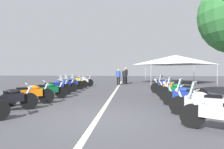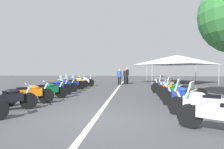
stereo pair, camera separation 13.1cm
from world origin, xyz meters
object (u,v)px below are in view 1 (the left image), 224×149
at_px(motorcycle_left_row_4, 54,87).
at_px(bystander_1, 125,75).
at_px(motorcycle_right_row_2, 187,96).
at_px(bystander_3, 126,74).
at_px(event_tent, 176,60).
at_px(motorcycle_left_row_2, 29,94).
at_px(motorcycle_left_row_5, 63,85).
at_px(motorcycle_left_row_8, 82,81).
at_px(motorcycle_right_row_0, 223,114).
at_px(motorcycle_left_row_3, 47,90).
at_px(motorcycle_left_row_6, 71,84).
at_px(motorcycle_right_row_3, 181,91).
at_px(motorcycle_left_row_7, 76,83).
at_px(bystander_2, 118,76).
at_px(motorcycle_right_row_4, 172,88).
at_px(traffic_cone_0, 195,91).
at_px(motorcycle_left_row_1, 8,99).
at_px(motorcycle_right_row_5, 167,86).
at_px(motorcycle_right_row_1, 204,103).

height_order(motorcycle_left_row_4, bystander_1, bystander_1).
height_order(motorcycle_right_row_2, bystander_1, bystander_1).
bearing_deg(bystander_3, event_tent, -33.61).
height_order(motorcycle_left_row_2, motorcycle_left_row_5, motorcycle_left_row_5).
xyz_separation_m(motorcycle_left_row_2, motorcycle_right_row_2, (0.12, -6.50, -0.01)).
height_order(motorcycle_left_row_8, motorcycle_right_row_0, motorcycle_right_row_0).
relative_size(motorcycle_left_row_3, motorcycle_left_row_6, 1.00).
xyz_separation_m(motorcycle_right_row_2, event_tent, (14.08, -3.05, 2.19)).
distance_m(motorcycle_left_row_2, motorcycle_left_row_6, 5.71).
xyz_separation_m(motorcycle_left_row_3, motorcycle_right_row_3, (0.04, -6.57, 0.01)).
distance_m(motorcycle_left_row_3, motorcycle_right_row_2, 6.53).
bearing_deg(motorcycle_left_row_8, event_tent, 0.26).
xyz_separation_m(motorcycle_left_row_7, motorcycle_left_row_8, (1.31, -0.19, 0.01)).
distance_m(motorcycle_left_row_2, motorcycle_left_row_3, 1.47).
bearing_deg(event_tent, bystander_1, 115.10).
xyz_separation_m(motorcycle_right_row_3, bystander_2, (9.21, 3.51, 0.44)).
distance_m(motorcycle_right_row_2, event_tent, 14.57).
bearing_deg(motorcycle_left_row_2, motorcycle_right_row_4, -8.33).
bearing_deg(motorcycle_right_row_4, traffic_cone_0, -135.91).
xyz_separation_m(motorcycle_left_row_1, bystander_3, (13.73, -3.97, 0.58)).
relative_size(motorcycle_left_row_2, bystander_3, 1.05).
bearing_deg(motorcycle_left_row_3, bystander_2, 35.52).
bearing_deg(motorcycle_right_row_5, bystander_2, -35.94).
distance_m(motorcycle_left_row_1, motorcycle_right_row_5, 8.61).
relative_size(motorcycle_left_row_8, motorcycle_right_row_2, 1.03).
distance_m(traffic_cone_0, event_tent, 11.20).
bearing_deg(motorcycle_right_row_5, motorcycle_right_row_0, 114.99).
distance_m(motorcycle_left_row_4, bystander_2, 8.56).
height_order(motorcycle_left_row_5, traffic_cone_0, motorcycle_left_row_5).
bearing_deg(motorcycle_left_row_7, motorcycle_right_row_2, -79.30).
xyz_separation_m(motorcycle_left_row_1, motorcycle_right_row_3, (2.73, -6.77, 0.02)).
bearing_deg(motorcycle_left_row_6, motorcycle_left_row_7, 53.29).
bearing_deg(motorcycle_right_row_1, motorcycle_left_row_7, -28.83).
height_order(motorcycle_left_row_2, motorcycle_left_row_4, motorcycle_left_row_4).
bearing_deg(bystander_3, motorcycle_right_row_2, -128.30).
relative_size(motorcycle_right_row_4, bystander_2, 1.18).
bearing_deg(bystander_2, motorcycle_right_row_0, -176.20).
height_order(motorcycle_left_row_2, event_tent, event_tent).
height_order(motorcycle_left_row_5, motorcycle_left_row_6, motorcycle_left_row_5).
bearing_deg(motorcycle_right_row_0, motorcycle_left_row_4, -10.31).
height_order(motorcycle_left_row_3, motorcycle_left_row_7, motorcycle_left_row_3).
relative_size(motorcycle_right_row_4, bystander_3, 1.06).
bearing_deg(bystander_3, motorcycle_left_row_3, -159.12).
bearing_deg(motorcycle_left_row_7, traffic_cone_0, -57.58).
xyz_separation_m(motorcycle_left_row_5, traffic_cone_0, (-0.85, -8.10, -0.17)).
bearing_deg(motorcycle_left_row_2, traffic_cone_0, -9.76).
xyz_separation_m(motorcycle_right_row_5, traffic_cone_0, (-0.85, -1.40, -0.18)).
bearing_deg(motorcycle_left_row_1, traffic_cone_0, -5.94).
relative_size(motorcycle_left_row_3, motorcycle_right_row_5, 0.92).
bearing_deg(motorcycle_left_row_3, motorcycle_right_row_5, -13.11).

